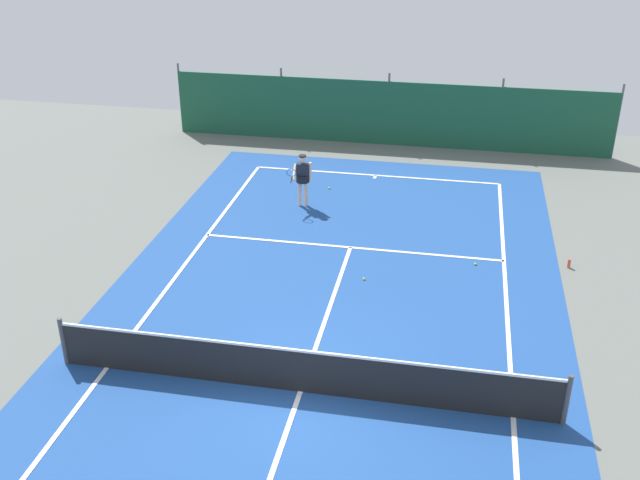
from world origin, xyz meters
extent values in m
plane|color=slate|center=(0.00, 0.00, 0.00)|extent=(36.00, 36.00, 0.00)
cube|color=#1E478C|center=(0.00, 0.00, 0.00)|extent=(11.02, 26.60, 0.01)
cube|color=white|center=(0.00, 11.90, 0.01)|extent=(8.22, 0.10, 0.01)
cube|color=white|center=(-4.11, 0.00, 0.01)|extent=(0.10, 23.80, 0.01)
cube|color=white|center=(4.11, 0.00, 0.01)|extent=(0.10, 23.80, 0.01)
cube|color=white|center=(0.00, 6.40, 0.01)|extent=(8.22, 0.10, 0.01)
cube|color=white|center=(0.00, 0.00, 0.01)|extent=(0.10, 12.80, 0.01)
cube|color=white|center=(0.00, 11.75, 0.01)|extent=(0.10, 0.30, 0.01)
cube|color=black|center=(0.00, 0.00, 0.47)|extent=(9.92, 0.03, 0.95)
cube|color=white|center=(0.00, 0.00, 0.97)|extent=(9.92, 0.04, 0.05)
cylinder|color=#47474C|center=(-5.01, 0.00, 0.55)|extent=(0.10, 0.10, 1.10)
cylinder|color=#47474C|center=(5.01, 0.00, 0.55)|extent=(0.10, 0.10, 1.10)
cube|color=#195138|center=(0.00, 15.19, 1.20)|extent=(16.22, 0.06, 2.40)
cylinder|color=#595B60|center=(-8.11, 15.25, 1.35)|extent=(0.08, 0.08, 2.70)
cylinder|color=#595B60|center=(-4.05, 15.25, 1.35)|extent=(0.08, 0.08, 2.70)
cylinder|color=#595B60|center=(0.00, 15.25, 1.35)|extent=(0.08, 0.08, 2.70)
cylinder|color=#595B60|center=(4.05, 15.25, 1.35)|extent=(0.08, 0.08, 2.70)
cylinder|color=#595B60|center=(8.11, 15.25, 1.35)|extent=(0.08, 0.08, 2.70)
cube|color=#234C1E|center=(0.00, 15.79, 0.55)|extent=(14.60, 0.70, 1.10)
cylinder|color=beige|center=(-1.78, 8.97, 0.41)|extent=(0.12, 0.12, 0.82)
cylinder|color=beige|center=(-1.98, 8.96, 0.41)|extent=(0.12, 0.12, 0.82)
cylinder|color=black|center=(-1.88, 8.96, 0.90)|extent=(0.40, 0.40, 0.22)
cube|color=#1E232D|center=(-1.88, 8.96, 1.10)|extent=(0.37, 0.23, 0.56)
sphere|color=beige|center=(-1.88, 8.96, 1.53)|extent=(0.22, 0.22, 0.22)
cylinder|color=black|center=(-1.88, 8.96, 1.62)|extent=(0.23, 0.23, 0.04)
cylinder|color=beige|center=(-1.65, 8.98, 1.13)|extent=(0.09, 0.09, 0.58)
cylinder|color=beige|center=(-2.10, 8.83, 1.13)|extent=(0.13, 0.53, 0.41)
cylinder|color=black|center=(-2.13, 8.52, 1.02)|extent=(0.05, 0.28, 0.13)
torus|color=teal|center=(-2.13, 8.52, 1.24)|extent=(0.31, 0.15, 0.29)
sphere|color=#CCDB33|center=(3.37, 6.03, 0.03)|extent=(0.07, 0.07, 0.07)
sphere|color=#CCDB33|center=(-1.33, 10.43, 0.03)|extent=(0.07, 0.07, 0.07)
sphere|color=#CCDB33|center=(0.61, 4.69, 0.03)|extent=(0.07, 0.07, 0.07)
cylinder|color=#D84C38|center=(5.75, 6.36, 0.12)|extent=(0.08, 0.08, 0.24)
camera|label=1|loc=(2.64, -11.53, 9.22)|focal=41.67mm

